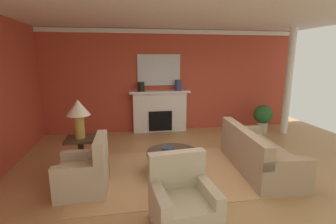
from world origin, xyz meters
TOP-DOWN VIEW (x-y plane):
  - ground_plane at (0.00, 0.00)m, footprint 9.58×9.58m
  - wall_fireplace at (0.00, 3.13)m, footprint 7.97×0.12m
  - ceiling_panel at (0.00, 0.30)m, footprint 7.97×6.73m
  - crown_moulding at (0.00, 3.05)m, footprint 7.97×0.08m
  - area_rug at (-0.49, 0.03)m, footprint 3.62×2.30m
  - fireplace at (-0.33, 2.92)m, footprint 1.80×0.35m
  - mantel_mirror at (-0.33, 3.04)m, footprint 1.27×0.04m
  - sofa at (1.22, -0.07)m, footprint 1.05×2.16m
  - armchair_near_window at (-2.05, -0.36)m, footprint 0.81×0.81m
  - armchair_facing_fireplace at (-0.64, -1.52)m, footprint 0.87×0.87m
  - coffee_table at (-0.49, 0.03)m, footprint 1.00×1.00m
  - side_table at (-2.22, 0.41)m, footprint 0.56×0.56m
  - table_lamp at (-2.22, 0.41)m, footprint 0.44×0.44m
  - vase_mantel_left at (-0.88, 2.87)m, footprint 0.20×0.20m
  - vase_mantel_right at (0.22, 2.87)m, footprint 0.19×0.19m
  - book_red_cover at (-0.56, 0.16)m, footprint 0.24×0.22m
  - potted_plant at (2.71, 2.31)m, footprint 0.56×0.56m
  - column_white at (3.31, 2.12)m, footprint 0.20×0.20m

SIDE VIEW (x-z plane):
  - ground_plane at x=0.00m, z-range 0.00..0.00m
  - area_rug at x=-0.49m, z-range 0.00..0.01m
  - sofa at x=1.22m, z-range -0.13..0.72m
  - armchair_near_window at x=-2.05m, z-range -0.17..0.78m
  - armchair_facing_fireplace at x=-0.64m, z-range -0.17..0.78m
  - coffee_table at x=-0.49m, z-range 0.11..0.56m
  - side_table at x=-2.22m, z-range 0.05..0.75m
  - book_red_cover at x=-0.56m, z-range 0.45..0.49m
  - potted_plant at x=2.71m, z-range 0.08..0.91m
  - fireplace at x=-0.33m, z-range -0.03..1.21m
  - table_lamp at x=-2.22m, z-range 0.85..1.60m
  - vase_mantel_left at x=-0.88m, z-range 1.25..1.52m
  - vase_mantel_right at x=0.22m, z-range 1.25..1.56m
  - wall_fireplace at x=0.00m, z-range 0.00..3.03m
  - column_white at x=3.31m, z-range 0.00..3.03m
  - mantel_mirror at x=-0.33m, z-range 1.40..2.31m
  - crown_moulding at x=0.00m, z-range 2.89..3.01m
  - ceiling_panel at x=0.00m, z-range 3.03..3.09m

